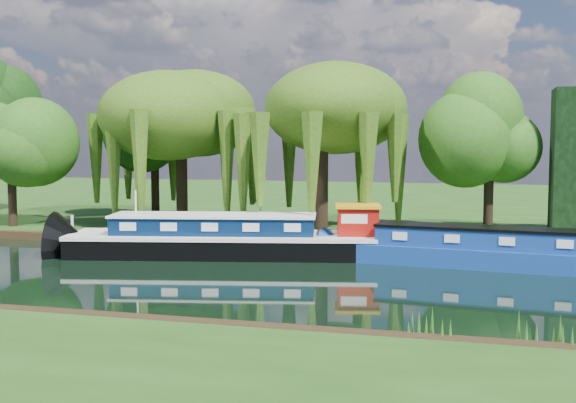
% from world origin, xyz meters
% --- Properties ---
extents(ground, '(120.00, 120.00, 0.00)m').
position_xyz_m(ground, '(0.00, 0.00, 0.00)').
color(ground, black).
extents(far_bank, '(120.00, 52.00, 0.45)m').
position_xyz_m(far_bank, '(0.00, 34.00, 0.23)').
color(far_bank, '#1A4011').
rests_on(far_bank, ground).
extents(dutch_barge, '(16.34, 6.80, 3.36)m').
position_xyz_m(dutch_barge, '(0.66, 5.68, 0.83)').
color(dutch_barge, black).
rests_on(dutch_barge, ground).
extents(narrowboat, '(13.57, 3.69, 1.95)m').
position_xyz_m(narrowboat, '(12.38, 5.67, 0.70)').
color(narrowboat, navy).
rests_on(narrowboat, ground).
extents(willow_left, '(7.49, 7.49, 8.98)m').
position_xyz_m(willow_left, '(-5.37, 13.23, 6.97)').
color(willow_left, black).
rests_on(willow_left, far_bank).
extents(willow_right, '(7.12, 7.12, 8.67)m').
position_xyz_m(willow_right, '(3.86, 11.09, 6.78)').
color(willow_right, black).
rests_on(willow_right, far_bank).
extents(tree_far_left, '(4.65, 4.65, 7.50)m').
position_xyz_m(tree_far_left, '(-15.19, 10.24, 5.59)').
color(tree_far_left, black).
rests_on(tree_far_left, far_bank).
extents(tree_far_mid, '(4.73, 4.73, 7.75)m').
position_xyz_m(tree_far_mid, '(-8.56, 16.22, 5.80)').
color(tree_far_mid, black).
rests_on(tree_far_mid, far_bank).
extents(tree_far_right, '(4.70, 4.70, 7.70)m').
position_xyz_m(tree_far_right, '(12.74, 14.05, 5.75)').
color(tree_far_right, black).
rests_on(tree_far_right, far_bank).
extents(lamppost, '(0.36, 0.36, 2.56)m').
position_xyz_m(lamppost, '(0.50, 10.50, 2.42)').
color(lamppost, silver).
rests_on(lamppost, far_bank).
extents(mooring_posts, '(19.16, 0.16, 1.00)m').
position_xyz_m(mooring_posts, '(-0.50, 8.40, 0.95)').
color(mooring_posts, silver).
rests_on(mooring_posts, far_bank).
extents(reeds_near, '(33.70, 1.50, 1.10)m').
position_xyz_m(reeds_near, '(6.87, -7.57, 0.55)').
color(reeds_near, '#215717').
rests_on(reeds_near, ground).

